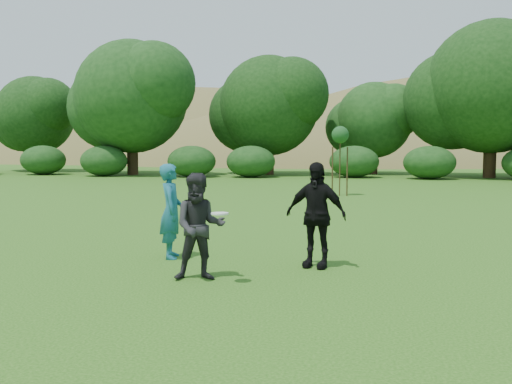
% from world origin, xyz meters
% --- Properties ---
extents(ground, '(120.00, 120.00, 0.00)m').
position_xyz_m(ground, '(0.00, 0.00, 0.00)').
color(ground, '#19470C').
rests_on(ground, ground).
extents(player_teal, '(0.58, 0.74, 1.79)m').
position_xyz_m(player_teal, '(-1.24, 0.93, 0.90)').
color(player_teal, '#195D72').
rests_on(player_teal, ground).
extents(player_grey, '(0.98, 0.85, 1.71)m').
position_xyz_m(player_grey, '(-0.23, -0.64, 0.86)').
color(player_grey, '#252427').
rests_on(player_grey, ground).
extents(player_black, '(1.17, 0.71, 1.86)m').
position_xyz_m(player_black, '(1.51, 0.62, 0.93)').
color(player_black, black).
rests_on(player_black, ground).
extents(frisbee, '(0.27, 0.27, 0.03)m').
position_xyz_m(frisbee, '(0.18, -0.93, 1.11)').
color(frisbee, white).
rests_on(frisbee, ground).
extents(sapling, '(0.70, 0.70, 2.85)m').
position_xyz_m(sapling, '(1.38, 14.27, 2.42)').
color(sapling, '#3A2C16').
rests_on(sapling, ground).
extents(hillside, '(150.00, 72.00, 52.00)m').
position_xyz_m(hillside, '(-0.56, 68.45, -11.97)').
color(hillside, olive).
rests_on(hillside, ground).
extents(tree_row, '(53.92, 10.38, 9.62)m').
position_xyz_m(tree_row, '(3.23, 28.68, 4.87)').
color(tree_row, '#3A2616').
rests_on(tree_row, ground).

